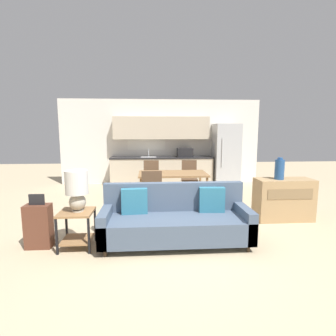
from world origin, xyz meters
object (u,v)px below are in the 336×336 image
(credenza, at_px, (283,199))
(table_lamp, at_px, (77,188))
(refrigerator, at_px, (226,155))
(side_table, at_px, (77,223))
(dining_chair_far_right, at_px, (189,177))
(dining_chair_near_left, at_px, (152,191))
(dining_chair_far_left, at_px, (151,177))
(dining_table, at_px, (173,176))
(couch, at_px, (175,220))
(vase, at_px, (280,169))
(suitcase, at_px, (39,226))

(credenza, bearing_deg, table_lamp, -164.90)
(refrigerator, relative_size, credenza, 1.79)
(side_table, bearing_deg, dining_chair_far_right, 54.37)
(side_table, xyz_separation_m, dining_chair_near_left, (1.11, 1.40, 0.14))
(dining_chair_far_right, bearing_deg, side_table, -120.57)
(refrigerator, height_order, dining_chair_far_left, refrigerator)
(dining_table, relative_size, couch, 0.70)
(refrigerator, bearing_deg, dining_table, -131.36)
(credenza, height_order, vase, vase)
(refrigerator, xyz_separation_m, suitcase, (-4.05, -4.26, -0.63))
(couch, xyz_separation_m, side_table, (-1.47, -0.09, 0.03))
(dining_table, xyz_separation_m, vase, (1.93, -1.22, 0.31))
(side_table, bearing_deg, dining_chair_near_left, 51.46)
(refrigerator, relative_size, dining_chair_near_left, 2.04)
(refrigerator, relative_size, dining_table, 1.22)
(side_table, bearing_deg, vase, 15.19)
(vase, distance_m, dining_chair_far_left, 3.18)
(side_table, relative_size, dining_chair_far_left, 0.59)
(refrigerator, relative_size, table_lamp, 3.18)
(dining_chair_far_left, bearing_deg, dining_table, -54.39)
(dining_table, height_order, table_lamp, table_lamp)
(table_lamp, height_order, vase, vase)
(dining_chair_near_left, relative_size, dining_chair_far_right, 1.00)
(refrigerator, bearing_deg, dining_chair_far_right, -135.38)
(refrigerator, relative_size, dining_chair_far_left, 2.04)
(side_table, height_order, dining_chair_far_left, dining_chair_far_left)
(dining_chair_far_left, bearing_deg, refrigerator, 32.79)
(couch, bearing_deg, vase, 22.78)
(vase, bearing_deg, table_lamp, -164.68)
(couch, xyz_separation_m, credenza, (2.20, 0.89, 0.06))
(dining_chair_near_left, bearing_deg, table_lamp, 49.10)
(dining_chair_near_left, bearing_deg, vase, 166.72)
(dining_table, relative_size, suitcase, 1.94)
(refrigerator, height_order, dining_table, refrigerator)
(dining_chair_near_left, xyz_separation_m, dining_chair_far_right, (1.01, 1.56, 0.00))
(dining_chair_near_left, bearing_deg, couch, 102.11)
(dining_chair_near_left, bearing_deg, suitcase, 35.76)
(dining_chair_far_left, xyz_separation_m, suitcase, (-1.68, -2.92, -0.19))
(refrigerator, xyz_separation_m, credenza, (0.18, -3.32, -0.56))
(refrigerator, distance_m, dining_table, 2.84)
(couch, distance_m, table_lamp, 1.55)
(dining_chair_near_left, xyz_separation_m, suitcase, (-1.68, -1.35, -0.19))
(refrigerator, bearing_deg, couch, -115.56)
(credenza, relative_size, dining_chair_near_left, 1.14)
(refrigerator, distance_m, couch, 4.71)
(vase, bearing_deg, couch, -157.22)
(dining_chair_far_left, bearing_deg, dining_chair_near_left, -86.58)
(dining_chair_near_left, relative_size, suitcase, 1.16)
(side_table, distance_m, table_lamp, 0.53)
(refrigerator, relative_size, suitcase, 2.37)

